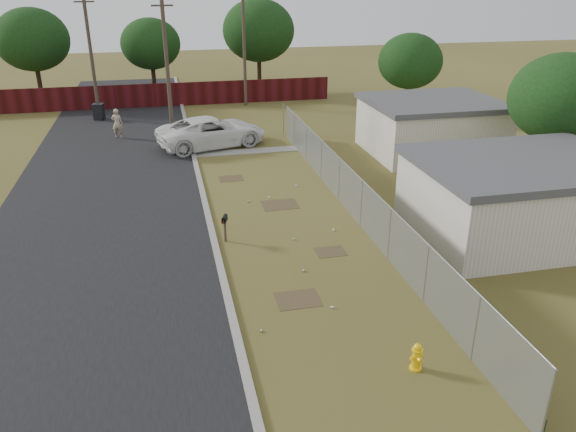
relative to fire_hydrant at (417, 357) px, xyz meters
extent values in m
plane|color=brown|center=(-1.44, 9.04, -0.39)|extent=(120.00, 120.00, 0.00)
cube|color=black|center=(-8.94, 17.04, -0.38)|extent=(9.00, 60.00, 0.02)
cube|color=#A29F97|center=(-4.44, 17.04, -0.33)|extent=(0.25, 60.00, 0.12)
cube|color=#A29F97|center=(-1.44, 20.54, -0.37)|extent=(6.20, 1.00, 0.03)
cylinder|color=gray|center=(1.66, -2.96, 0.61)|extent=(0.06, 0.06, 2.00)
cylinder|color=gray|center=(1.66, 0.04, 0.61)|extent=(0.06, 0.06, 2.00)
cylinder|color=gray|center=(1.66, 3.04, 0.61)|extent=(0.06, 0.06, 2.00)
cylinder|color=gray|center=(1.66, 6.04, 0.61)|extent=(0.06, 0.06, 2.00)
cylinder|color=gray|center=(1.66, 9.04, 0.61)|extent=(0.06, 0.06, 2.00)
cylinder|color=gray|center=(1.66, 12.04, 0.61)|extent=(0.06, 0.06, 2.00)
cylinder|color=gray|center=(1.66, 15.04, 0.61)|extent=(0.06, 0.06, 2.00)
cylinder|color=gray|center=(1.66, 18.04, 0.61)|extent=(0.06, 0.06, 2.00)
cylinder|color=gray|center=(1.66, 21.04, 0.61)|extent=(0.06, 0.06, 2.00)
cylinder|color=gray|center=(1.66, 24.04, 0.61)|extent=(0.06, 0.06, 2.00)
cylinder|color=gray|center=(1.66, 10.04, 1.61)|extent=(0.04, 26.00, 0.04)
cube|color=gray|center=(1.66, 10.04, 0.61)|extent=(0.01, 26.00, 2.00)
cube|color=black|center=(1.72, 10.04, -0.09)|extent=(0.03, 26.00, 0.60)
cube|color=#460F13|center=(-7.44, 34.04, 0.51)|extent=(30.00, 0.12, 1.80)
cylinder|color=#44392D|center=(-5.44, 25.04, 4.11)|extent=(0.24, 0.24, 9.00)
cube|color=#44392D|center=(-5.44, 25.04, 7.51)|extent=(1.30, 0.10, 0.10)
cylinder|color=#44392D|center=(-10.44, 31.04, 4.11)|extent=(0.24, 0.24, 9.00)
cube|color=#44392D|center=(-10.44, 31.04, 7.51)|extent=(1.30, 0.10, 0.10)
cylinder|color=#44392D|center=(0.56, 33.04, 4.11)|extent=(0.24, 0.24, 9.00)
cube|color=beige|center=(7.56, 7.04, 1.01)|extent=(8.00, 6.00, 2.80)
cube|color=#48484C|center=(7.56, 7.04, 2.56)|extent=(8.32, 6.24, 0.30)
cube|color=beige|center=(9.06, 18.04, 1.01)|extent=(7.00, 6.00, 2.80)
cube|color=#48484C|center=(9.06, 18.04, 2.56)|extent=(7.28, 6.24, 0.30)
cylinder|color=black|center=(-15.44, 38.04, 1.26)|extent=(0.36, 0.36, 3.30)
ellipsoid|color=black|center=(-15.44, 38.04, 4.49)|extent=(5.70, 5.70, 4.84)
cylinder|color=black|center=(-6.44, 39.04, 1.04)|extent=(0.36, 0.36, 2.86)
ellipsoid|color=black|center=(-6.44, 39.04, 3.84)|extent=(4.94, 4.94, 4.20)
cylinder|color=black|center=(2.56, 38.04, 1.37)|extent=(0.36, 0.36, 3.52)
ellipsoid|color=black|center=(2.56, 38.04, 4.81)|extent=(6.08, 6.08, 5.17)
cylinder|color=black|center=(11.56, 27.04, 0.93)|extent=(0.36, 0.36, 2.64)
ellipsoid|color=black|center=(11.56, 27.04, 3.51)|extent=(4.56, 4.56, 3.88)
cylinder|color=black|center=(12.56, 12.04, 1.04)|extent=(0.36, 0.36, 2.86)
ellipsoid|color=black|center=(12.56, 12.04, 3.84)|extent=(4.94, 4.94, 4.20)
cylinder|color=yellow|center=(0.00, 0.01, -0.36)|extent=(0.39, 0.39, 0.06)
cylinder|color=yellow|center=(0.00, 0.01, -0.07)|extent=(0.27, 0.27, 0.56)
cylinder|color=yellow|center=(0.00, 0.01, 0.22)|extent=(0.35, 0.35, 0.05)
sphere|color=yellow|center=(0.00, 0.01, 0.29)|extent=(0.26, 0.26, 0.22)
cylinder|color=yellow|center=(0.00, 0.01, 0.41)|extent=(0.05, 0.05, 0.06)
cylinder|color=yellow|center=(-0.13, -0.02, 0.00)|extent=(0.12, 0.12, 0.11)
cylinder|color=yellow|center=(0.13, 0.03, 0.00)|extent=(0.12, 0.12, 0.11)
cylinder|color=yellow|center=(0.03, -0.13, 0.00)|extent=(0.16, 0.14, 0.14)
cube|color=brown|center=(-3.99, 8.82, 0.07)|extent=(0.10, 0.10, 0.90)
cube|color=black|center=(-3.99, 8.82, 0.54)|extent=(0.29, 0.46, 0.16)
cylinder|color=black|center=(-3.99, 8.82, 0.63)|extent=(0.29, 0.46, 0.16)
cube|color=red|center=(-4.06, 8.60, 0.54)|extent=(0.03, 0.04, 0.09)
imported|color=white|center=(-3.17, 22.07, 0.52)|extent=(7.08, 4.68, 1.81)
imported|color=tan|center=(-8.83, 25.33, 0.55)|extent=(0.77, 0.60, 1.87)
cube|color=black|center=(-10.40, 30.62, 0.15)|extent=(0.80, 0.80, 1.08)
cube|color=black|center=(-10.40, 30.62, 0.72)|extent=(0.88, 0.88, 0.09)
cylinder|color=black|center=(-10.14, 30.22, -0.27)|extent=(0.10, 0.23, 0.22)
cylinder|color=silver|center=(-1.32, 3.30, -0.35)|extent=(0.12, 0.11, 0.07)
cylinder|color=#B7B7BC|center=(-1.62, 5.78, -0.35)|extent=(0.10, 0.12, 0.07)
cylinder|color=silver|center=(0.42, 8.81, -0.35)|extent=(0.09, 0.11, 0.07)
cylinder|color=#B7B7BC|center=(-3.72, 2.55, -0.35)|extent=(0.11, 0.12, 0.07)
cylinder|color=silver|center=(-1.46, 12.98, -0.35)|extent=(0.12, 0.12, 0.07)
cylinder|color=#B7B7BC|center=(-1.36, 8.34, -0.35)|extent=(0.12, 0.12, 0.07)
cylinder|color=#B7B7BC|center=(-2.48, 12.66, -0.35)|extent=(0.10, 0.07, 0.07)
cylinder|color=silver|center=(0.14, 14.20, -0.35)|extent=(0.12, 0.12, 0.07)
camera|label=1|loc=(-5.96, -11.01, 9.28)|focal=35.00mm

